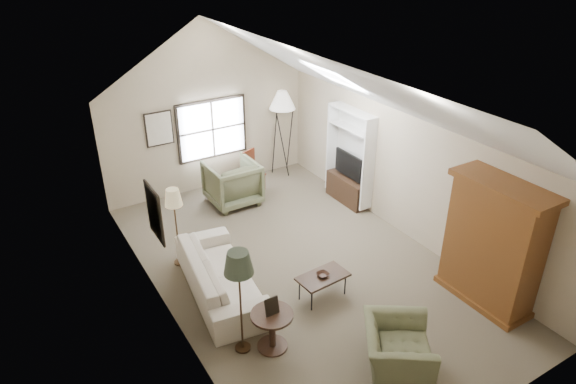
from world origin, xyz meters
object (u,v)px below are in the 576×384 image
side_chair (255,171)px  armchair_far (232,183)px  sofa (221,274)px  armchair_near (397,349)px  side_table (272,330)px  coffee_table (322,286)px  armoire (493,244)px

side_chair → armchair_far: bearing=-178.6°
sofa → side_chair: (2.33, 3.13, 0.13)m
armchair_near → side_table: armchair_near is taller
armchair_near → coffee_table: armchair_near is taller
armoire → sofa: armoire is taller
sofa → side_chair: side_chair is taller
armoire → side_chair: (-1.39, 5.61, -0.60)m
side_table → side_chair: bearing=64.7°
coffee_table → armoire: bearing=-32.2°
armoire → sofa: size_ratio=0.86×
armoire → armchair_near: size_ratio=2.05×
sofa → coffee_table: (1.42, -1.02, -0.15)m
side_chair → armchair_near: bearing=-119.3°
side_table → side_chair: 5.23m
side_table → coffee_table: bearing=23.6°
armoire → coffee_table: 2.87m
sofa → coffee_table: size_ratio=2.95×
armchair_far → side_table: bearing=71.0°
armchair_far → side_table: (-1.51, -4.43, -0.18)m
armchair_near → side_chair: bearing=26.1°
coffee_table → armchair_near: bearing=-90.2°
armoire → sofa: (-3.73, 2.48, -0.73)m
armoire → armchair_far: armoire is taller
coffee_table → armchair_far: bearing=87.1°
sofa → armchair_near: (1.41, -2.88, -0.02)m
coffee_table → side_table: 1.44m
coffee_table → side_chair: (0.92, 4.15, 0.28)m
coffee_table → sofa: bearing=144.1°
armoire → side_table: armoire is taller
armoire → armchair_far: 5.75m
sofa → armchair_near: sofa is taller
coffee_table → side_table: (-1.32, -0.58, 0.10)m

